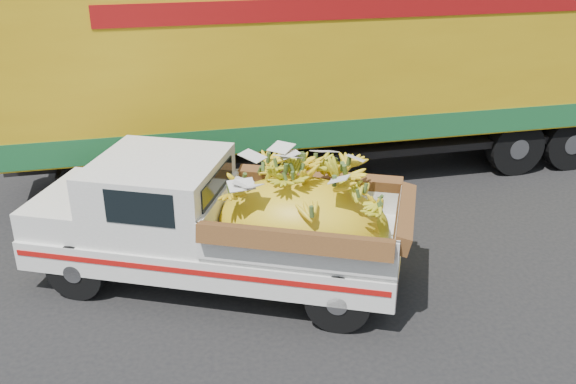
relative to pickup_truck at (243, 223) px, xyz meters
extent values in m
plane|color=black|center=(0.44, 0.36, -0.95)|extent=(100.00, 100.00, 0.00)
cube|color=gray|center=(0.44, 6.55, -0.88)|extent=(60.00, 0.25, 0.15)
cube|color=gray|center=(0.44, 8.65, -0.88)|extent=(60.00, 4.00, 0.14)
cylinder|color=black|center=(-2.26, -0.10, -0.54)|extent=(0.85, 0.47, 0.82)
cylinder|color=black|center=(-1.78, 1.39, -0.54)|extent=(0.85, 0.47, 0.82)
cylinder|color=black|center=(1.12, -1.18, -0.54)|extent=(0.85, 0.47, 0.82)
cylinder|color=black|center=(1.59, 0.31, -0.54)|extent=(0.85, 0.47, 0.82)
cube|color=silver|center=(-0.38, 0.12, -0.36)|extent=(5.36, 3.28, 0.42)
cube|color=#A50F0C|center=(-0.66, -0.75, -0.29)|extent=(4.71, 1.52, 0.08)
cube|color=silver|center=(-2.74, 0.88, -0.47)|extent=(0.65, 1.74, 0.15)
cube|color=silver|center=(-2.35, 0.75, 0.05)|extent=(1.39, 1.91, 0.39)
cube|color=silver|center=(-1.12, 0.36, 0.34)|extent=(2.12, 2.18, 0.97)
cube|color=black|center=(-1.29, -0.51, 0.52)|extent=(0.87, 0.29, 0.45)
cube|color=silver|center=(0.84, -0.27, 0.13)|extent=(2.91, 2.49, 0.55)
ellipsoid|color=#F7AD16|center=(0.74, -0.24, 0.01)|extent=(2.57, 2.07, 1.37)
cylinder|color=black|center=(6.65, 3.71, -0.40)|extent=(1.13, 0.46, 1.10)
cylinder|color=black|center=(6.40, 5.69, -0.40)|extent=(1.13, 0.46, 1.10)
cylinder|color=black|center=(5.46, 3.55, -0.40)|extent=(1.13, 0.46, 1.10)
cylinder|color=black|center=(5.21, 5.54, -0.40)|extent=(1.13, 0.46, 1.10)
cylinder|color=black|center=(-2.47, 2.54, -0.40)|extent=(1.13, 0.46, 1.10)
cylinder|color=black|center=(-2.73, 4.52, -0.40)|extent=(1.13, 0.46, 1.10)
cube|color=black|center=(1.86, 4.10, -0.17)|extent=(12.03, 2.52, 0.36)
cube|color=#C09812|center=(1.86, 4.10, 1.43)|extent=(11.98, 3.97, 2.84)
cube|color=#195A2C|center=(1.86, 4.10, 0.26)|extent=(12.04, 4.00, 0.45)
cube|color=maroon|center=(2.02, 2.85, 2.40)|extent=(8.33, 1.09, 0.35)
camera|label=1|loc=(-0.18, -7.78, 3.93)|focal=40.00mm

